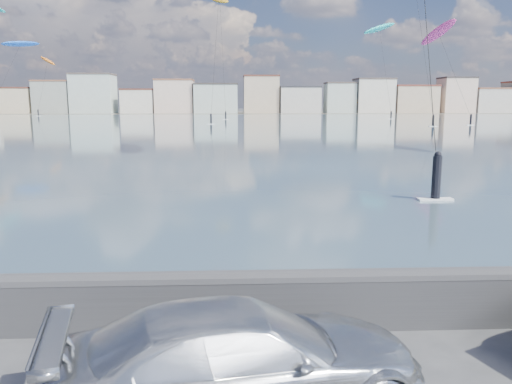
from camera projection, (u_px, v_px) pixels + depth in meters
bay_water at (231, 123)px, 95.96m from camera, size 500.00×177.00×0.00m
far_shore_strip at (232, 113)px, 202.66m from camera, size 500.00×60.00×0.00m
seawall at (201, 299)px, 8.53m from camera, size 400.00×0.36×1.08m
far_buildings at (236, 97)px, 187.89m from camera, size 240.79×13.26×14.60m
car_silver at (243, 358)px, 6.32m from camera, size 5.07×2.91×1.38m
kitesurfer_2 at (20, 45)px, 124.43m from camera, size 8.77×19.51×19.70m
kitesurfer_8 at (439, 34)px, 92.39m from camera, size 7.32×11.52×19.46m
kitesurfer_10 at (220, 3)px, 127.23m from camera, size 6.06×18.52×31.58m
kitesurfer_12 at (380, 29)px, 131.99m from camera, size 10.70×18.45×25.90m
kitesurfer_13 at (48, 61)px, 152.53m from camera, size 8.15×10.63×18.88m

